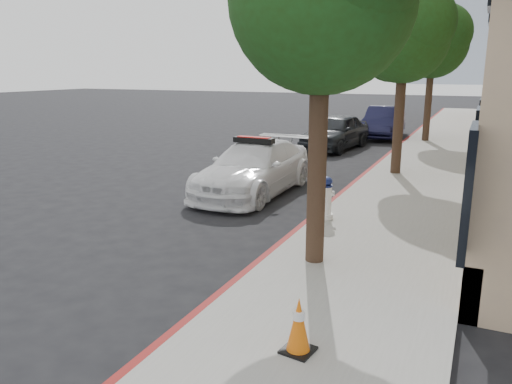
{
  "coord_description": "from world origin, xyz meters",
  "views": [
    {
      "loc": [
        5.26,
        -9.51,
        3.24
      ],
      "look_at": [
        1.47,
        -1.22,
        1.0
      ],
      "focal_mm": 35.0,
      "sensor_mm": 36.0,
      "label": 1
    }
  ],
  "objects_px": {
    "traffic_cone": "(299,325)",
    "parked_car_mid": "(335,132)",
    "fire_hydrant": "(325,198)",
    "parked_car_far": "(384,122)",
    "police_car": "(254,168)"
  },
  "relations": [
    {
      "from": "parked_car_mid",
      "to": "parked_car_far",
      "type": "bearing_deg",
      "value": 82.98
    },
    {
      "from": "parked_car_far",
      "to": "traffic_cone",
      "type": "xyz_separation_m",
      "value": [
        2.82,
        -20.04,
        -0.28
      ]
    },
    {
      "from": "police_car",
      "to": "parked_car_far",
      "type": "distance_m",
      "value": 13.0
    },
    {
      "from": "police_car",
      "to": "traffic_cone",
      "type": "height_order",
      "value": "police_car"
    },
    {
      "from": "police_car",
      "to": "parked_car_mid",
      "type": "height_order",
      "value": "police_car"
    },
    {
      "from": "police_car",
      "to": "fire_hydrant",
      "type": "height_order",
      "value": "police_car"
    },
    {
      "from": "parked_car_far",
      "to": "fire_hydrant",
      "type": "relative_size",
      "value": 4.96
    },
    {
      "from": "police_car",
      "to": "traffic_cone",
      "type": "distance_m",
      "value": 8.05
    },
    {
      "from": "parked_car_mid",
      "to": "traffic_cone",
      "type": "height_order",
      "value": "parked_car_mid"
    },
    {
      "from": "police_car",
      "to": "traffic_cone",
      "type": "xyz_separation_m",
      "value": [
        3.82,
        -7.08,
        -0.22
      ]
    },
    {
      "from": "parked_car_far",
      "to": "traffic_cone",
      "type": "distance_m",
      "value": 20.24
    },
    {
      "from": "traffic_cone",
      "to": "parked_car_mid",
      "type": "bearing_deg",
      "value": 104.34
    },
    {
      "from": "parked_car_mid",
      "to": "police_car",
      "type": "bearing_deg",
      "value": -81.98
    },
    {
      "from": "fire_hydrant",
      "to": "traffic_cone",
      "type": "height_order",
      "value": "fire_hydrant"
    },
    {
      "from": "parked_car_far",
      "to": "fire_hydrant",
      "type": "distance_m",
      "value": 15.0
    }
  ]
}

